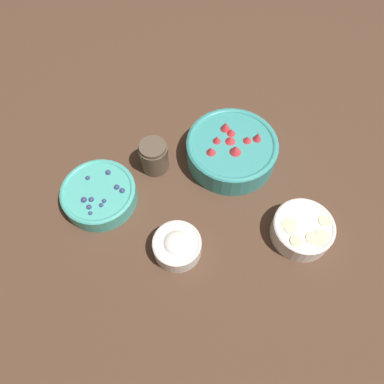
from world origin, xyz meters
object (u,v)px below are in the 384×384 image
bowl_cream (177,246)px  jar_chocolate (154,157)px  bowl_bananas (303,229)px  bowl_blueberries (99,194)px  bowl_strawberries (232,149)px

bowl_cream → jar_chocolate: (0.13, -0.22, 0.01)m
bowl_cream → jar_chocolate: size_ratio=1.28×
bowl_bananas → jar_chocolate: size_ratio=1.62×
bowl_cream → bowl_blueberries: bearing=-20.2°
bowl_cream → jar_chocolate: bearing=-60.4°
bowl_strawberries → bowl_bananas: bearing=139.4°
bowl_strawberries → bowl_cream: 0.31m
bowl_strawberries → jar_chocolate: bearing=21.6°
bowl_bananas → jar_chocolate: (0.41, -0.11, 0.01)m
bowl_bananas → bowl_blueberries: bearing=3.5°
bowl_strawberries → bowl_bananas: size_ratio=1.66×
bowl_blueberries → bowl_cream: bowl_cream is taller
bowl_blueberries → bowl_cream: 0.25m
bowl_blueberries → bowl_bananas: bowl_bananas is taller
bowl_blueberries → jar_chocolate: 0.17m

